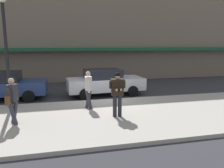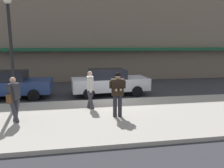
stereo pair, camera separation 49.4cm
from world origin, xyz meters
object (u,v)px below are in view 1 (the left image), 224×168
object	(u,v)px
parked_sedan_near	(3,86)
man_texting_on_phone	(117,90)
parked_sedan_mid	(105,82)
street_lamp_post	(6,41)
pedestrian_in_light_coat	(88,88)
pedestrian_with_bag	(12,98)

from	to	relation	value
parked_sedan_near	man_texting_on_phone	xyz separation A→B (m)	(5.26, -4.58, 0.46)
man_texting_on_phone	parked_sedan_mid	bearing A→B (deg)	85.00
parked_sedan_mid	street_lamp_post	world-z (taller)	street_lamp_post
parked_sedan_near	street_lamp_post	size ratio (longest dim) A/B	0.93
parked_sedan_mid	pedestrian_in_light_coat	world-z (taller)	pedestrian_in_light_coat
man_texting_on_phone	parked_sedan_near	bearing A→B (deg)	138.94
parked_sedan_near	man_texting_on_phone	world-z (taller)	man_texting_on_phone
parked_sedan_mid	street_lamp_post	size ratio (longest dim) A/B	0.94
man_texting_on_phone	pedestrian_with_bag	size ratio (longest dim) A/B	1.06
parked_sedan_near	parked_sedan_mid	distance (m)	5.65
parked_sedan_near	pedestrian_with_bag	distance (m)	4.74
man_texting_on_phone	pedestrian_in_light_coat	distance (m)	1.69
pedestrian_in_light_coat	street_lamp_post	size ratio (longest dim) A/B	0.35
parked_sedan_near	pedestrian_in_light_coat	xyz separation A→B (m)	(4.28, -3.22, 0.32)
pedestrian_with_bag	street_lamp_post	bearing A→B (deg)	103.72
parked_sedan_mid	pedestrian_with_bag	bearing A→B (deg)	-134.15
parked_sedan_near	parked_sedan_mid	bearing A→B (deg)	-1.28
parked_sedan_near	parked_sedan_mid	xyz separation A→B (m)	(5.65, -0.13, 0.00)
pedestrian_in_light_coat	pedestrian_with_bag	xyz separation A→B (m)	(-2.90, -1.30, -0.00)
parked_sedan_near	parked_sedan_mid	world-z (taller)	same
pedestrian_with_bag	parked_sedan_mid	bearing A→B (deg)	45.85
street_lamp_post	pedestrian_with_bag	bearing A→B (deg)	-76.28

